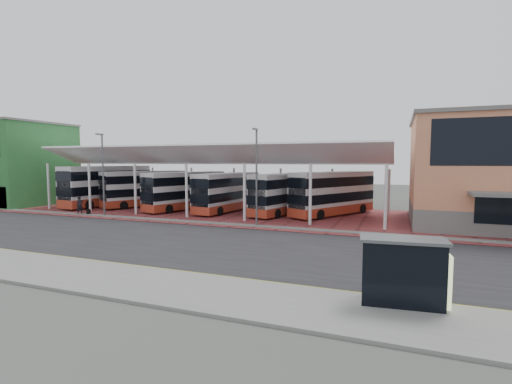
# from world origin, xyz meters

# --- Properties ---
(ground) EXTENTS (140.00, 140.00, 0.00)m
(ground) POSITION_xyz_m (0.00, 0.00, 0.00)
(ground) COLOR #40433E
(road) EXTENTS (120.00, 14.00, 0.02)m
(road) POSITION_xyz_m (0.00, -1.00, 0.01)
(road) COLOR black
(road) RESTS_ON ground
(forecourt) EXTENTS (72.00, 16.00, 0.06)m
(forecourt) POSITION_xyz_m (2.00, 13.00, 0.03)
(forecourt) COLOR brown
(forecourt) RESTS_ON ground
(sidewalk) EXTENTS (120.00, 4.00, 0.14)m
(sidewalk) POSITION_xyz_m (0.00, -9.00, 0.07)
(sidewalk) COLOR slate
(sidewalk) RESTS_ON ground
(north_kerb) EXTENTS (120.00, 0.80, 0.14)m
(north_kerb) POSITION_xyz_m (0.00, 6.20, 0.07)
(north_kerb) COLOR slate
(north_kerb) RESTS_ON ground
(yellow_line_near) EXTENTS (120.00, 0.12, 0.01)m
(yellow_line_near) POSITION_xyz_m (0.00, -7.00, 0.03)
(yellow_line_near) COLOR #BBB800
(yellow_line_near) RESTS_ON road
(yellow_line_far) EXTENTS (120.00, 0.12, 0.01)m
(yellow_line_far) POSITION_xyz_m (0.00, -6.70, 0.03)
(yellow_line_far) COLOR #BBB800
(yellow_line_far) RESTS_ON road
(canopy) EXTENTS (37.00, 11.63, 7.07)m
(canopy) POSITION_xyz_m (-6.00, 13.94, 5.80)
(canopy) COLOR silver
(canopy) RESTS_ON ground
(shop_green) EXTENTS (6.40, 10.20, 10.22)m
(shop_green) POSITION_xyz_m (-30.00, 10.97, 5.12)
(shop_green) COLOR #2D7034
(shop_green) RESTS_ON ground
(lamp_west) EXTENTS (0.16, 0.90, 8.07)m
(lamp_west) POSITION_xyz_m (-14.00, 6.27, 4.36)
(lamp_west) COLOR #505356
(lamp_west) RESTS_ON ground
(lamp_east) EXTENTS (0.16, 0.90, 8.07)m
(lamp_east) POSITION_xyz_m (2.00, 6.27, 4.36)
(lamp_east) COLOR #505356
(lamp_east) RESTS_ON ground
(bus_0) EXTENTS (4.12, 11.85, 4.78)m
(bus_0) POSITION_xyz_m (-20.16, 13.47, 2.44)
(bus_0) COLOR silver
(bus_0) RESTS_ON forecourt
(bus_1) EXTENTS (6.64, 10.17, 4.20)m
(bus_1) POSITION_xyz_m (-15.26, 14.39, 2.15)
(bus_1) COLOR silver
(bus_1) RESTS_ON forecourt
(bus_2) EXTENTS (5.29, 10.36, 4.17)m
(bus_2) POSITION_xyz_m (-9.21, 13.47, 2.13)
(bus_2) COLOR silver
(bus_2) RESTS_ON forecourt
(bus_3) EXTENTS (3.57, 10.18, 4.11)m
(bus_3) POSITION_xyz_m (-4.22, 13.85, 2.10)
(bus_3) COLOR silver
(bus_3) RESTS_ON forecourt
(bus_4) EXTENTS (4.85, 10.26, 4.12)m
(bus_4) POSITION_xyz_m (2.09, 14.23, 2.11)
(bus_4) COLOR silver
(bus_4) RESTS_ON forecourt
(bus_5) EXTENTS (7.19, 10.36, 4.33)m
(bus_5) POSITION_xyz_m (6.85, 14.96, 2.21)
(bus_5) COLOR silver
(bus_5) RESTS_ON forecourt
(pedestrian) EXTENTS (0.69, 0.81, 1.87)m
(pedestrian) POSITION_xyz_m (-16.94, 6.10, 1.00)
(pedestrian) COLOR black
(pedestrian) RESTS_ON forecourt
(suitcase) EXTENTS (0.34, 0.24, 0.58)m
(suitcase) POSITION_xyz_m (-16.11, 6.37, 0.35)
(suitcase) COLOR black
(suitcase) RESTS_ON forecourt
(bus_shelter) EXTENTS (3.21, 1.72, 2.47)m
(bus_shelter) POSITION_xyz_m (13.36, -7.86, 1.68)
(bus_shelter) COLOR black
(bus_shelter) RESTS_ON sidewalk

